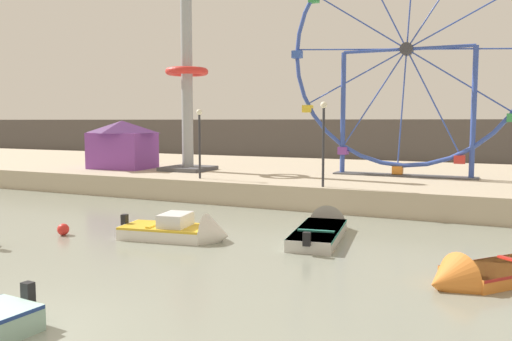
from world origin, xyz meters
name	(u,v)px	position (x,y,z in m)	size (l,w,h in m)	color
quay_promenade	(343,179)	(0.00, 25.26, 0.58)	(110.00, 18.24, 1.17)	#B7A88E
distant_town_skyline	(406,141)	(0.00, 49.43, 2.20)	(140.00, 3.00, 4.40)	#564C47
motorboat_white_red_stripe	(185,231)	(-1.22, 8.83, 0.30)	(4.28, 2.15, 1.50)	silver
motorboat_pale_grey	(324,228)	(2.98, 11.92, 0.22)	(2.27, 5.65, 1.44)	silver
motorboat_orange_hull	(481,275)	(8.62, 7.81, 0.20)	(4.01, 4.44, 1.44)	orange
ferris_wheel_blue_frame	(407,53)	(4.07, 23.12, 7.98)	(13.38, 1.20, 13.56)	#334CA8
drop_tower_steel_tower	(187,81)	(-8.75, 20.95, 6.70)	(2.80, 2.80, 12.92)	#999EA3
carnival_booth_purple_stall	(122,144)	(-13.38, 20.36, 2.79)	(4.31, 3.38, 3.11)	purple
promenade_lamp_near	(324,131)	(1.44, 16.61, 3.77)	(0.32, 0.32, 3.99)	#2D2D33
promenade_lamp_far	(199,133)	(-5.69, 17.29, 3.62)	(0.32, 0.32, 3.72)	#2D2D33
mooring_buoy_orange	(63,229)	(-5.77, 7.53, 0.22)	(0.44, 0.44, 0.44)	red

